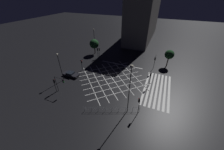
{
  "coord_description": "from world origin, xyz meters",
  "views": [
    {
      "loc": [
        -25.35,
        -10.51,
        19.24
      ],
      "look_at": [
        0.0,
        0.0,
        0.96
      ],
      "focal_mm": 20.0,
      "sensor_mm": 36.0,
      "label": 1
    }
  ],
  "objects_px": {
    "street_lamp_west": "(59,62)",
    "waiting_car": "(71,74)",
    "traffic_light_se_main": "(155,60)",
    "street_lamp_far": "(130,80)",
    "traffic_light_nw_cross": "(60,82)",
    "traffic_light_nw_main": "(54,83)",
    "street_lamp_east": "(94,39)",
    "traffic_light_ne_main": "(98,51)",
    "traffic_light_median_south": "(150,77)",
    "traffic_light_sw_cross": "(139,103)",
    "traffic_light_ne_cross": "(99,51)",
    "street_tree_near": "(94,44)",
    "traffic_light_median_north": "(82,63)",
    "street_tree_far": "(169,55)"
  },
  "relations": [
    {
      "from": "traffic_light_nw_cross",
      "to": "waiting_car",
      "type": "distance_m",
      "value": 7.12
    },
    {
      "from": "street_lamp_far",
      "to": "street_tree_near",
      "type": "distance_m",
      "value": 28.9
    },
    {
      "from": "traffic_light_median_south",
      "to": "street_tree_near",
      "type": "xyz_separation_m",
      "value": [
        11.9,
        21.59,
        1.05
      ]
    },
    {
      "from": "traffic_light_nw_cross",
      "to": "street_lamp_west",
      "type": "xyz_separation_m",
      "value": [
        3.91,
        3.12,
        2.21
      ]
    },
    {
      "from": "traffic_light_nw_main",
      "to": "traffic_light_nw_cross",
      "type": "height_order",
      "value": "traffic_light_nw_cross"
    },
    {
      "from": "street_lamp_east",
      "to": "street_lamp_west",
      "type": "relative_size",
      "value": 1.18
    },
    {
      "from": "street_tree_far",
      "to": "traffic_light_nw_cross",
      "type": "bearing_deg",
      "value": 135.91
    },
    {
      "from": "traffic_light_ne_main",
      "to": "street_lamp_east",
      "type": "xyz_separation_m",
      "value": [
        3.45,
        2.92,
        2.88
      ]
    },
    {
      "from": "street_tree_near",
      "to": "street_tree_far",
      "type": "bearing_deg",
      "value": -89.1
    },
    {
      "from": "traffic_light_median_north",
      "to": "waiting_car",
      "type": "height_order",
      "value": "traffic_light_median_north"
    },
    {
      "from": "traffic_light_ne_cross",
      "to": "waiting_car",
      "type": "xyz_separation_m",
      "value": [
        -13.28,
        1.97,
        -1.98
      ]
    },
    {
      "from": "traffic_light_nw_cross",
      "to": "waiting_car",
      "type": "relative_size",
      "value": 0.89
    },
    {
      "from": "street_lamp_east",
      "to": "street_lamp_far",
      "type": "relative_size",
      "value": 0.86
    },
    {
      "from": "street_tree_far",
      "to": "traffic_light_median_north",
      "type": "bearing_deg",
      "value": 118.12
    },
    {
      "from": "traffic_light_sw_cross",
      "to": "traffic_light_se_main",
      "type": "xyz_separation_m",
      "value": [
        17.52,
        -0.67,
        0.45
      ]
    },
    {
      "from": "traffic_light_se_main",
      "to": "street_lamp_far",
      "type": "bearing_deg",
      "value": -8.26
    },
    {
      "from": "street_lamp_far",
      "to": "traffic_light_nw_main",
      "type": "bearing_deg",
      "value": 91.97
    },
    {
      "from": "traffic_light_sw_cross",
      "to": "waiting_car",
      "type": "bearing_deg",
      "value": -16.08
    },
    {
      "from": "street_tree_far",
      "to": "traffic_light_ne_main",
      "type": "bearing_deg",
      "value": 97.81
    },
    {
      "from": "traffic_light_nw_main",
      "to": "street_tree_near",
      "type": "relative_size",
      "value": 0.62
    },
    {
      "from": "traffic_light_median_north",
      "to": "street_lamp_east",
      "type": "height_order",
      "value": "street_lamp_east"
    },
    {
      "from": "traffic_light_se_main",
      "to": "street_lamp_west",
      "type": "height_order",
      "value": "street_lamp_west"
    },
    {
      "from": "traffic_light_nw_main",
      "to": "street_tree_far",
      "type": "distance_m",
      "value": 32.15
    },
    {
      "from": "traffic_light_se_main",
      "to": "street_lamp_east",
      "type": "relative_size",
      "value": 0.52
    },
    {
      "from": "street_lamp_west",
      "to": "waiting_car",
      "type": "bearing_deg",
      "value": -15.12
    },
    {
      "from": "traffic_light_sw_cross",
      "to": "traffic_light_ne_cross",
      "type": "xyz_separation_m",
      "value": [
        18.97,
        17.75,
        -0.33
      ]
    },
    {
      "from": "traffic_light_nw_cross",
      "to": "street_tree_near",
      "type": "xyz_separation_m",
      "value": [
        21.77,
        3.68,
        0.8
      ]
    },
    {
      "from": "traffic_light_ne_main",
      "to": "traffic_light_se_main",
      "type": "height_order",
      "value": "traffic_light_se_main"
    },
    {
      "from": "street_tree_far",
      "to": "street_lamp_east",
      "type": "bearing_deg",
      "value": 89.17
    },
    {
      "from": "traffic_light_sw_cross",
      "to": "street_tree_near",
      "type": "height_order",
      "value": "street_tree_near"
    },
    {
      "from": "street_lamp_west",
      "to": "traffic_light_nw_main",
      "type": "bearing_deg",
      "value": -158.94
    },
    {
      "from": "street_lamp_far",
      "to": "street_lamp_east",
      "type": "bearing_deg",
      "value": 40.87
    },
    {
      "from": "traffic_light_ne_main",
      "to": "traffic_light_median_south",
      "type": "relative_size",
      "value": 0.95
    },
    {
      "from": "traffic_light_median_south",
      "to": "street_lamp_west",
      "type": "height_order",
      "value": "street_lamp_west"
    },
    {
      "from": "traffic_light_se_main",
      "to": "street_lamp_east",
      "type": "bearing_deg",
      "value": -101.66
    },
    {
      "from": "traffic_light_ne_main",
      "to": "traffic_light_nw_cross",
      "type": "distance_m",
      "value": 19.12
    },
    {
      "from": "street_lamp_east",
      "to": "traffic_light_ne_main",
      "type": "bearing_deg",
      "value": -139.68
    },
    {
      "from": "traffic_light_se_main",
      "to": "waiting_car",
      "type": "xyz_separation_m",
      "value": [
        -11.83,
        20.39,
        -2.77
      ]
    },
    {
      "from": "traffic_light_sw_cross",
      "to": "waiting_car",
      "type": "height_order",
      "value": "traffic_light_sw_cross"
    },
    {
      "from": "waiting_car",
      "to": "traffic_light_nw_cross",
      "type": "bearing_deg",
      "value": -68.01
    },
    {
      "from": "traffic_light_median_south",
      "to": "street_lamp_east",
      "type": "height_order",
      "value": "street_lamp_east"
    },
    {
      "from": "traffic_light_median_south",
      "to": "street_lamp_far",
      "type": "bearing_deg",
      "value": 74.84
    },
    {
      "from": "traffic_light_sw_cross",
      "to": "traffic_light_nw_main",
      "type": "height_order",
      "value": "traffic_light_sw_cross"
    },
    {
      "from": "traffic_light_median_south",
      "to": "street_lamp_west",
      "type": "distance_m",
      "value": 22.0
    },
    {
      "from": "traffic_light_se_main",
      "to": "traffic_light_median_north",
      "type": "bearing_deg",
      "value": -67.28
    },
    {
      "from": "traffic_light_nw_cross",
      "to": "street_lamp_far",
      "type": "bearing_deg",
      "value": 1.16
    },
    {
      "from": "traffic_light_ne_main",
      "to": "street_lamp_west",
      "type": "bearing_deg",
      "value": -7.99
    },
    {
      "from": "traffic_light_nw_main",
      "to": "traffic_light_nw_cross",
      "type": "distance_m",
      "value": 1.64
    },
    {
      "from": "traffic_light_nw_cross",
      "to": "traffic_light_se_main",
      "type": "xyz_separation_m",
      "value": [
        18.04,
        -17.89,
        0.32
      ]
    },
    {
      "from": "traffic_light_median_south",
      "to": "street_lamp_far",
      "type": "relative_size",
      "value": 0.37
    }
  ]
}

